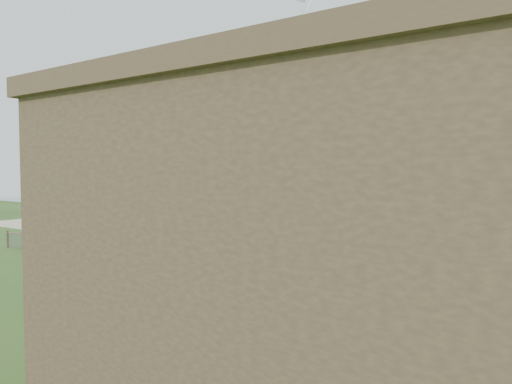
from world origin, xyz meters
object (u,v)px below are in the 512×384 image
at_px(motel, 458,268).
at_px(picnic_table, 306,312).
at_px(octopus_kite, 215,123).
at_px(chainlink_fence, 200,271).

height_order(motel, picnic_table, motel).
bearing_deg(octopus_kite, chainlink_fence, -56.91).
bearing_deg(octopus_kite, picnic_table, -36.94).
xyz_separation_m(motel, octopus_kite, (-16.81, 12.97, 5.03)).
height_order(chainlink_fence, picnic_table, chainlink_fence).
distance_m(chainlink_fence, picnic_table, 7.56).
bearing_deg(picnic_table, motel, -13.06).
height_order(picnic_table, octopus_kite, octopus_kite).
relative_size(motel, picnic_table, 8.66).
height_order(motel, octopus_kite, octopus_kite).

